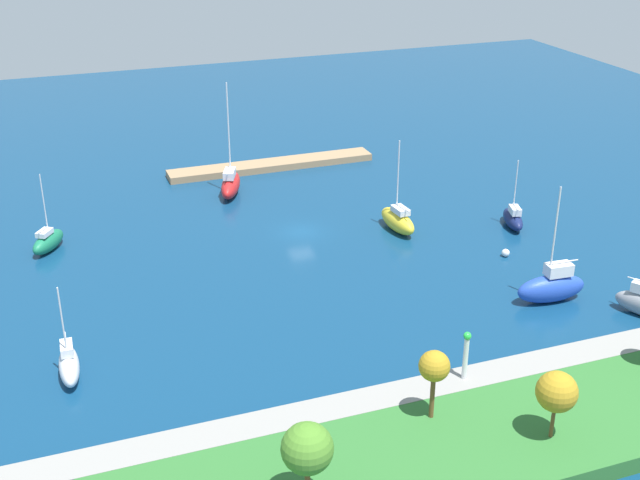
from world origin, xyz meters
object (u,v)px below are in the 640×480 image
(pier_dock, at_px, (272,165))
(park_tree_mideast, at_px, (557,392))
(sailboat_red_near_pier, at_px, (231,184))
(sailboat_yellow_mid_basin, at_px, (398,220))
(sailboat_blue_far_north, at_px, (552,287))
(harbor_beacon, at_px, (466,352))
(sailboat_navy_by_breakwater, at_px, (513,218))
(park_tree_center, at_px, (434,367))
(mooring_buoy_white, at_px, (506,253))
(sailboat_green_far_south, at_px, (48,241))
(park_tree_east, at_px, (307,449))
(sailboat_white_along_channel, at_px, (69,365))

(pier_dock, bearing_deg, park_tree_mideast, 90.67)
(pier_dock, height_order, sailboat_red_near_pier, sailboat_red_near_pier)
(sailboat_yellow_mid_basin, bearing_deg, sailboat_blue_far_north, -166.01)
(pier_dock, xyz_separation_m, sailboat_yellow_mid_basin, (-6.52, 22.74, 0.76))
(harbor_beacon, distance_m, sailboat_navy_by_breakwater, 31.28)
(park_tree_center, xyz_separation_m, sailboat_navy_by_breakwater, (-23.64, -27.54, -4.15))
(park_tree_center, bearing_deg, harbor_beacon, -143.05)
(park_tree_mideast, bearing_deg, mooring_buoy_white, -116.46)
(pier_dock, bearing_deg, sailboat_yellow_mid_basin, 105.99)
(pier_dock, xyz_separation_m, sailboat_navy_by_breakwater, (-18.15, 25.96, 0.53))
(sailboat_green_far_south, bearing_deg, harbor_beacon, -109.27)
(park_tree_east, xyz_separation_m, sailboat_yellow_mid_basin, (-22.25, -35.47, -3.86))
(harbor_beacon, height_order, sailboat_red_near_pier, sailboat_red_near_pier)
(park_tree_mideast, xyz_separation_m, sailboat_red_near_pier, (7.66, -50.99, -3.32))
(pier_dock, distance_m, mooring_buoy_white, 34.70)
(sailboat_yellow_mid_basin, xyz_separation_m, sailboat_navy_by_breakwater, (-11.63, 3.22, -0.23))
(sailboat_white_along_channel, distance_m, mooring_buoy_white, 41.48)
(pier_dock, bearing_deg, sailboat_white_along_channel, 54.74)
(harbor_beacon, height_order, park_tree_mideast, park_tree_mideast)
(sailboat_green_far_south, bearing_deg, sailboat_navy_by_breakwater, -69.11)
(sailboat_yellow_mid_basin, bearing_deg, harbor_beacon, 160.06)
(harbor_beacon, xyz_separation_m, sailboat_green_far_south, (26.11, -34.96, -2.46))
(sailboat_red_near_pier, bearing_deg, sailboat_blue_far_north, -128.00)
(park_tree_east, distance_m, mooring_buoy_white, 39.70)
(mooring_buoy_white, bearing_deg, park_tree_center, 48.46)
(sailboat_yellow_mid_basin, bearing_deg, mooring_buoy_white, -146.31)
(harbor_beacon, distance_m, mooring_buoy_white, 23.91)
(sailboat_yellow_mid_basin, distance_m, sailboat_green_far_south, 34.71)
(pier_dock, xyz_separation_m, park_tree_center, (5.49, 53.50, 4.68))
(sailboat_white_along_channel, relative_size, mooring_buoy_white, 9.83)
(park_tree_center, relative_size, sailboat_red_near_pier, 0.38)
(sailboat_green_far_south, height_order, mooring_buoy_white, sailboat_green_far_south)
(park_tree_center, bearing_deg, mooring_buoy_white, -131.54)
(sailboat_yellow_mid_basin, xyz_separation_m, sailboat_green_far_south, (33.92, -7.37, -0.19))
(harbor_beacon, relative_size, park_tree_center, 0.76)
(harbor_beacon, bearing_deg, pier_dock, -91.46)
(park_tree_mideast, xyz_separation_m, sailboat_white_along_channel, (27.98, -19.34, -3.57))
(park_tree_mideast, bearing_deg, sailboat_white_along_channel, -34.65)
(sailboat_yellow_mid_basin, relative_size, sailboat_green_far_south, 1.23)
(pier_dock, relative_size, sailboat_blue_far_north, 2.43)
(sailboat_green_far_south, distance_m, mooring_buoy_white, 44.25)
(sailboat_white_along_channel, bearing_deg, sailboat_navy_by_breakwater, 107.90)
(sailboat_yellow_mid_basin, height_order, sailboat_red_near_pier, sailboat_red_near_pier)
(pier_dock, bearing_deg, park_tree_center, 84.14)
(sailboat_yellow_mid_basin, distance_m, mooring_buoy_white, 11.63)
(harbor_beacon, bearing_deg, sailboat_red_near_pier, -82.53)
(park_tree_center, bearing_deg, park_tree_east, 24.72)
(sailboat_navy_by_breakwater, bearing_deg, mooring_buoy_white, 159.84)
(pier_dock, distance_m, sailboat_navy_by_breakwater, 31.68)
(sailboat_navy_by_breakwater, bearing_deg, sailboat_white_along_channel, 122.57)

